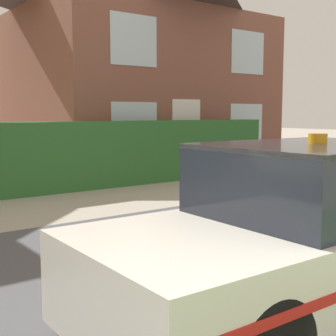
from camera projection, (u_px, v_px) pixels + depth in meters
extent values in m
cube|color=#4C4C51|center=(234.00, 262.00, 5.39)|extent=(28.00, 5.85, 0.01)
cube|color=#2D662D|center=(15.00, 159.00, 9.62)|extent=(13.97, 0.59, 1.53)
cylinder|color=black|center=(137.00, 282.00, 3.79)|extent=(0.68, 0.21, 0.68)
cylinder|color=black|center=(325.00, 235.00, 5.24)|extent=(0.68, 0.21, 0.68)
cube|color=silver|center=(306.00, 253.00, 3.94)|extent=(4.03, 1.64, 0.68)
cube|color=#232833|center=(316.00, 178.00, 3.92)|extent=(1.83, 1.45, 0.58)
cube|color=silver|center=(318.00, 146.00, 3.89)|extent=(1.83, 1.45, 0.04)
cube|color=red|center=(239.00, 229.00, 4.57)|extent=(3.81, 0.06, 0.07)
cylinder|color=orange|center=(318.00, 138.00, 3.89)|extent=(0.15, 0.15, 0.08)
cube|color=brown|center=(140.00, 92.00, 15.62)|extent=(7.58, 5.77, 4.83)
cube|color=white|center=(186.00, 137.00, 13.27)|extent=(1.00, 0.02, 2.10)
cube|color=silver|center=(135.00, 127.00, 12.20)|extent=(1.40, 0.02, 1.30)
cube|color=silver|center=(246.00, 125.00, 14.68)|extent=(1.40, 0.02, 1.30)
cube|color=silver|center=(134.00, 40.00, 11.94)|extent=(1.40, 0.02, 1.30)
cube|color=silver|center=(248.00, 53.00, 14.42)|extent=(1.40, 0.02, 1.30)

